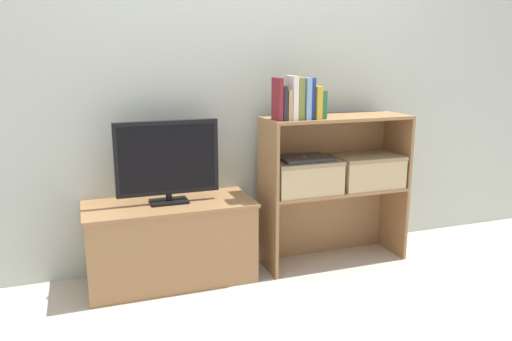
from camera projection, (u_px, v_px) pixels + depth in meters
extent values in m
plane|color=#BCB2A3|center=(265.00, 281.00, 3.05)|extent=(16.00, 16.00, 0.00)
cube|color=#B2BCB2|center=(241.00, 79.00, 3.21)|extent=(10.00, 0.05, 2.40)
cube|color=olive|center=(171.00, 243.00, 3.02)|extent=(0.98, 0.43, 0.48)
cube|color=olive|center=(169.00, 204.00, 2.97)|extent=(1.00, 0.45, 0.02)
cube|color=black|center=(169.00, 201.00, 2.96)|extent=(0.22, 0.14, 0.01)
cylinder|color=black|center=(169.00, 197.00, 2.96)|extent=(0.04, 0.04, 0.04)
cube|color=black|center=(167.00, 158.00, 2.90)|extent=(0.60, 0.04, 0.43)
cube|color=black|center=(168.00, 158.00, 2.88)|extent=(0.56, 0.00, 0.38)
cube|color=olive|center=(268.00, 232.00, 3.17)|extent=(0.02, 0.33, 0.50)
cube|color=olive|center=(392.00, 217.00, 3.48)|extent=(0.02, 0.33, 0.50)
cube|color=olive|center=(322.00, 217.00, 3.47)|extent=(0.91, 0.02, 0.50)
cube|color=olive|center=(334.00, 190.00, 3.27)|extent=(0.91, 0.33, 0.02)
cube|color=olive|center=(268.00, 158.00, 3.07)|extent=(0.02, 0.33, 0.47)
cube|color=olive|center=(397.00, 148.00, 3.37)|extent=(0.02, 0.33, 0.47)
cube|color=olive|center=(324.00, 149.00, 3.36)|extent=(0.91, 0.02, 0.47)
cube|color=olive|center=(337.00, 118.00, 3.17)|extent=(0.91, 0.33, 0.02)
cube|color=maroon|center=(277.00, 99.00, 2.94)|extent=(0.03, 0.13, 0.25)
cube|color=#232328|center=(282.00, 103.00, 2.95)|extent=(0.02, 0.13, 0.20)
cube|color=tan|center=(286.00, 105.00, 2.96)|extent=(0.03, 0.14, 0.18)
cube|color=silver|center=(291.00, 98.00, 2.97)|extent=(0.03, 0.14, 0.26)
cube|color=olive|center=(298.00, 98.00, 2.98)|extent=(0.04, 0.13, 0.25)
cube|color=#709ECC|center=(304.00, 98.00, 2.99)|extent=(0.03, 0.16, 0.25)
cube|color=navy|center=(309.00, 98.00, 3.01)|extent=(0.03, 0.12, 0.25)
cube|color=gold|center=(314.00, 102.00, 3.02)|extent=(0.03, 0.16, 0.20)
cube|color=#286638|center=(320.00, 104.00, 3.04)|extent=(0.03, 0.12, 0.17)
cube|color=tan|center=(304.00, 176.00, 3.16)|extent=(0.43, 0.29, 0.21)
cube|color=#917E5B|center=(304.00, 162.00, 3.14)|extent=(0.43, 0.30, 0.02)
cube|color=tan|center=(366.00, 171.00, 3.31)|extent=(0.43, 0.29, 0.21)
cube|color=#917E5B|center=(367.00, 157.00, 3.29)|extent=(0.43, 0.30, 0.02)
cube|color=#2D2D33|center=(304.00, 158.00, 3.13)|extent=(0.32, 0.24, 0.02)
cylinder|color=#99999E|center=(304.00, 156.00, 3.13)|extent=(0.02, 0.02, 0.00)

